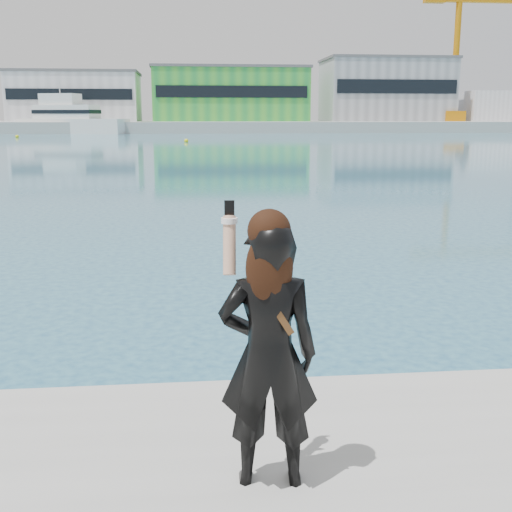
# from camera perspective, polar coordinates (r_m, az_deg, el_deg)

# --- Properties ---
(far_quay) EXTENTS (320.00, 40.00, 2.00)m
(far_quay) POSITION_cam_1_polar(r_m,az_deg,el_deg) (133.96, -5.87, 11.41)
(far_quay) COLOR #9E9E99
(far_quay) RESTS_ON ground
(warehouse_white) EXTENTS (24.48, 15.35, 9.50)m
(warehouse_white) POSITION_cam_1_polar(r_m,az_deg,el_deg) (133.76, -15.66, 13.50)
(warehouse_white) COLOR silver
(warehouse_white) RESTS_ON far_quay
(warehouse_green) EXTENTS (30.60, 16.36, 10.50)m
(warehouse_green) POSITION_cam_1_polar(r_m,az_deg,el_deg) (132.26, -2.36, 14.16)
(warehouse_green) COLOR green
(warehouse_green) RESTS_ON far_quay
(warehouse_grey_right) EXTENTS (25.50, 15.35, 12.50)m
(warehouse_grey_right) POSITION_cam_1_polar(r_m,az_deg,el_deg) (138.04, 11.45, 14.27)
(warehouse_grey_right) COLOR gray
(warehouse_grey_right) RESTS_ON far_quay
(ancillary_shed) EXTENTS (12.00, 10.00, 6.00)m
(ancillary_shed) POSITION_cam_1_polar(r_m,az_deg,el_deg) (144.11, 20.22, 12.38)
(ancillary_shed) COLOR silver
(ancillary_shed) RESTS_ON far_quay
(dock_crane) EXTENTS (23.00, 4.00, 24.00)m
(dock_crane) POSITION_cam_1_polar(r_m,az_deg,el_deg) (137.36, 17.85, 16.80)
(dock_crane) COLOR orange
(dock_crane) RESTS_ON far_quay
(flagpole_right) EXTENTS (1.28, 0.16, 8.00)m
(flagpole_right) POSITION_cam_1_polar(r_m,az_deg,el_deg) (126.98, 4.40, 13.89)
(flagpole_right) COLOR silver
(flagpole_right) RESTS_ON far_quay
(motor_yacht) EXTENTS (19.87, 11.21, 8.95)m
(motor_yacht) POSITION_cam_1_polar(r_m,az_deg,el_deg) (118.74, -16.22, 11.62)
(motor_yacht) COLOR silver
(motor_yacht) RESTS_ON ground
(buoy_near) EXTENTS (0.50, 0.50, 0.50)m
(buoy_near) POSITION_cam_1_polar(r_m,az_deg,el_deg) (76.35, -6.22, 10.02)
(buoy_near) COLOR yellow
(buoy_near) RESTS_ON ground
(buoy_far) EXTENTS (0.50, 0.50, 0.50)m
(buoy_far) POSITION_cam_1_polar(r_m,az_deg,el_deg) (98.40, -20.47, 9.83)
(buoy_far) COLOR yellow
(buoy_far) RESTS_ON ground
(woman) EXTENTS (0.60, 0.42, 1.66)m
(woman) POSITION_cam_1_polar(r_m,az_deg,el_deg) (3.70, 1.10, -8.14)
(woman) COLOR black
(woman) RESTS_ON near_quay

